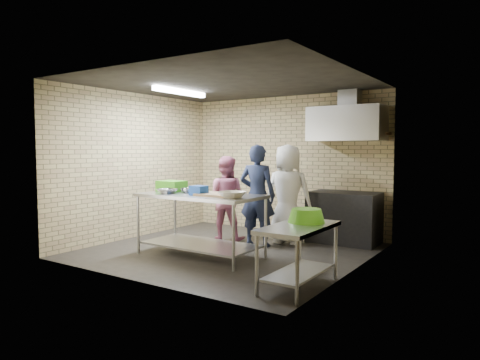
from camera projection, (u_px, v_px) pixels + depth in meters
name	position (u px, v px, depth m)	size (l,w,h in m)	color
floor	(228.00, 251.00, 7.19)	(4.20, 4.20, 0.00)	black
ceiling	(228.00, 83.00, 7.00)	(4.20, 4.20, 0.00)	black
back_wall	(286.00, 165.00, 8.76)	(4.20, 0.06, 2.70)	tan
front_wall	(135.00, 174.00, 5.43)	(4.20, 0.06, 2.70)	tan
left_wall	(136.00, 165.00, 8.25)	(0.06, 4.00, 2.70)	tan
right_wall	(355.00, 172.00, 5.94)	(0.06, 4.00, 2.70)	tan
prep_table	(201.00, 225.00, 6.81)	(1.93, 0.96, 0.96)	#AFB1B6
side_counter	(299.00, 256.00, 5.25)	(0.60, 1.20, 0.75)	silver
stove	(344.00, 217.00, 7.78)	(1.20, 0.70, 0.90)	black
range_hood	(347.00, 124.00, 7.71)	(1.30, 0.60, 0.60)	silver
hood_duct	(350.00, 99.00, 7.80)	(0.35, 0.30, 0.30)	#A5A8AD
wall_shelf	(367.00, 134.00, 7.72)	(0.80, 0.20, 0.04)	#3F2B19
fluorescent_fixture	(180.00, 92.00, 7.55)	(0.10, 1.25, 0.08)	white
green_crate	(172.00, 186.00, 7.25)	(0.43, 0.32, 0.17)	green
blue_tub	(199.00, 190.00, 6.66)	(0.21, 0.21, 0.14)	blue
cutting_board	(218.00, 194.00, 6.56)	(0.59, 0.45, 0.03)	#DAB17E
mixing_bowl_a	(167.00, 191.00, 6.88)	(0.30, 0.30, 0.07)	#B7BABE
mixing_bowl_b	(188.00, 191.00, 6.98)	(0.23, 0.23, 0.07)	#B8BABF
ceramic_bowl	(232.00, 195.00, 6.26)	(0.37, 0.37, 0.09)	beige
green_basin	(306.00, 216.00, 5.44)	(0.46, 0.46, 0.17)	#59C626
bottle_green	(375.00, 128.00, 7.63)	(0.06, 0.06, 0.15)	green
man_navy	(257.00, 195.00, 7.50)	(0.63, 0.42, 1.74)	#151D34
woman_pink	(225.00, 198.00, 8.01)	(0.74, 0.58, 1.53)	#BE6585
woman_white	(288.00, 194.00, 7.70)	(0.85, 0.55, 1.74)	white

